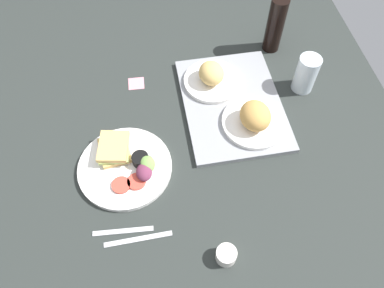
{
  "coord_description": "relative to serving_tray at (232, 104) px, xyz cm",
  "views": [
    {
      "loc": [
        64.36,
        -7.34,
        101.55
      ],
      "look_at": [
        2.0,
        3.0,
        4.0
      ],
      "focal_mm": 35.07,
      "sensor_mm": 36.0,
      "label": 1
    }
  ],
  "objects": [
    {
      "name": "ground_plane",
      "position": [
        14.16,
        -19.73,
        -2.3
      ],
      "size": [
        190.0,
        150.0,
        3.0
      ],
      "primitive_type": "cube",
      "color": "#282D2B"
    },
    {
      "name": "serving_tray",
      "position": [
        0.0,
        0.0,
        0.0
      ],
      "size": [
        45.27,
        33.37,
        1.6
      ],
      "primitive_type": "cube",
      "rotation": [
        0.0,
        0.0,
        0.01
      ],
      "color": "gray",
      "rests_on": "ground_plane"
    },
    {
      "name": "bread_plate_near",
      "position": [
        -10.0,
        -5.31,
        3.61
      ],
      "size": [
        20.37,
        20.37,
        8.28
      ],
      "color": "white",
      "rests_on": "serving_tray"
    },
    {
      "name": "bread_plate_far",
      "position": [
        10.42,
        4.73,
        4.15
      ],
      "size": [
        21.33,
        21.33,
        9.17
      ],
      "color": "white",
      "rests_on": "serving_tray"
    },
    {
      "name": "plate_with_salad",
      "position": [
        18.59,
        -37.75,
        0.89
      ],
      "size": [
        28.9,
        28.9,
        5.4
      ],
      "color": "white",
      "rests_on": "ground_plane"
    },
    {
      "name": "drinking_glass",
      "position": [
        -3.92,
        26.26,
        6.08
      ],
      "size": [
        7.5,
        7.5,
        13.77
      ],
      "primitive_type": "cylinder",
      "color": "silver",
      "rests_on": "ground_plane"
    },
    {
      "name": "soda_bottle",
      "position": [
        -25.46,
        20.91,
        9.94
      ],
      "size": [
        6.4,
        6.4,
        21.49
      ],
      "primitive_type": "cylinder",
      "color": "black",
      "rests_on": "ground_plane"
    },
    {
      "name": "espresso_cup",
      "position": [
        51.1,
        -13.31,
        1.2
      ],
      "size": [
        5.6,
        5.6,
        4.0
      ],
      "primitive_type": "cylinder",
      "color": "silver",
      "rests_on": "ground_plane"
    },
    {
      "name": "fork",
      "position": [
        39.25,
        -40.16,
        -0.55
      ],
      "size": [
        2.54,
        17.06,
        0.5
      ],
      "primitive_type": "cube",
      "rotation": [
        0.0,
        0.0,
        1.5
      ],
      "color": "#B7B7BC",
      "rests_on": "ground_plane"
    },
    {
      "name": "knife",
      "position": [
        42.25,
        -36.16,
        -0.55
      ],
      "size": [
        1.84,
        19.03,
        0.5
      ],
      "primitive_type": "cube",
      "rotation": [
        0.0,
        0.0,
        1.59
      ],
      "color": "#B7B7BC",
      "rests_on": "ground_plane"
    },
    {
      "name": "sticky_note",
      "position": [
        -15.38,
        -31.91,
        -0.74
      ],
      "size": [
        5.83,
        5.83,
        0.12
      ],
      "primitive_type": "cube",
      "rotation": [
        0.0,
        0.0,
        -0.04
      ],
      "color": "pink",
      "rests_on": "ground_plane"
    }
  ]
}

